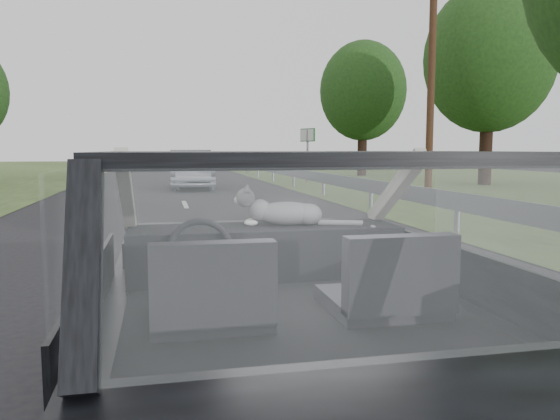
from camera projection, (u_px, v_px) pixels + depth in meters
name	position (u px, v px, depth m)	size (l,w,h in m)	color
subject_car	(289.00, 300.00, 2.66)	(1.80, 4.00, 1.45)	black
dashboard	(265.00, 251.00, 3.25)	(1.58, 0.45, 0.30)	black
driver_seat	(211.00, 287.00, 2.27)	(0.50, 0.72, 0.42)	black
passenger_seat	(390.00, 278.00, 2.44)	(0.50, 0.72, 0.42)	black
steering_wheel	(201.00, 251.00, 2.87)	(0.36, 0.36, 0.04)	black
cat	(287.00, 212.00, 3.27)	(0.55, 0.17, 0.25)	#9A9A9E
guardrail	(367.00, 186.00, 13.29)	(0.05, 90.00, 0.32)	gray
other_car	(191.00, 169.00, 20.59)	(1.74, 4.40, 1.45)	#969CA8
highway_sign	(308.00, 156.00, 23.85)	(0.09, 0.95, 2.37)	#186120
utility_pole	(431.00, 82.00, 17.19)	(0.23, 0.23, 7.14)	#532E1D
tree_1	(488.00, 88.00, 22.18)	(5.23, 5.23, 7.92)	black
tree_2	(363.00, 111.00, 30.20)	(4.75, 4.75, 7.20)	black
tree_3	(364.00, 113.00, 38.74)	(5.34, 5.34, 8.10)	black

